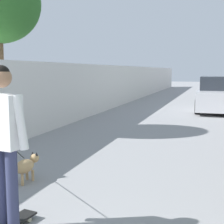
# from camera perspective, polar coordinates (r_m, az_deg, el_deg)

# --- Properties ---
(ground_plane) EXTENTS (80.00, 80.00, 0.00)m
(ground_plane) POSITION_cam_1_polar(r_m,az_deg,el_deg) (14.46, 10.51, 0.03)
(ground_plane) COLOR gray
(wall_left) EXTENTS (48.00, 0.30, 2.04)m
(wall_left) POSITION_cam_1_polar(r_m,az_deg,el_deg) (13.17, -3.80, 3.90)
(wall_left) COLOR silver
(wall_left) RESTS_ON ground
(person_skateboarder) EXTENTS (0.27, 0.72, 1.77)m
(person_skateboarder) POSITION_cam_1_polar(r_m,az_deg,el_deg) (3.71, -18.47, -3.49)
(person_skateboarder) COLOR #333859
(person_skateboarder) RESTS_ON skateboard
(dog) EXTENTS (1.79, 0.85, 1.06)m
(dog) POSITION_cam_1_polar(r_m,az_deg,el_deg) (5.49, -14.88, -9.06)
(dog) COLOR tan
(dog) RESTS_ON ground
(car_near) EXTENTS (4.37, 1.80, 1.54)m
(car_near) POSITION_cam_1_polar(r_m,az_deg,el_deg) (15.17, 18.12, 2.84)
(car_near) COLOR silver
(car_near) RESTS_ON ground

